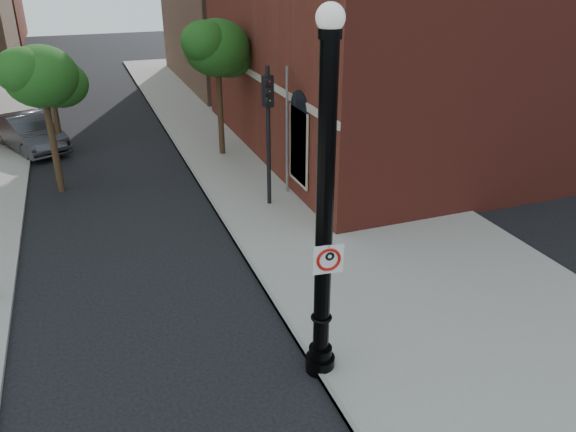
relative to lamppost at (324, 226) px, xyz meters
name	(u,v)px	position (x,y,z in m)	size (l,w,h in m)	color
ground	(228,419)	(-2.15, -0.68, -3.32)	(120.00, 120.00, 0.00)	black
sidewalk_right	(315,186)	(3.85, 9.32, -3.26)	(8.00, 60.00, 0.12)	gray
curb_edge	(211,201)	(-0.10, 9.32, -3.25)	(0.10, 60.00, 0.14)	gray
lamppost	(324,226)	(0.00, 0.00, 0.00)	(0.61, 0.61, 7.19)	black
no_parking_sign	(328,259)	(0.02, -0.18, -0.60)	(0.59, 0.12, 0.59)	white
parked_car	(29,133)	(-6.17, 17.87, -2.53)	(1.67, 4.78, 1.57)	#2E2E33
traffic_signal_right	(268,115)	(1.72, 8.30, -0.12)	(0.35, 0.41, 4.74)	black
utility_pole	(287,134)	(2.65, 9.05, -1.04)	(0.09, 0.09, 4.56)	#999999
street_tree_a	(42,78)	(-4.92, 12.28, 0.78)	(2.88, 2.61, 5.19)	#332214
street_tree_b	(51,84)	(-4.87, 16.64, -0.29)	(2.14, 1.93, 3.86)	#332214
street_tree_c	(218,49)	(1.60, 14.15, 1.12)	(3.12, 2.82, 5.62)	#332214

